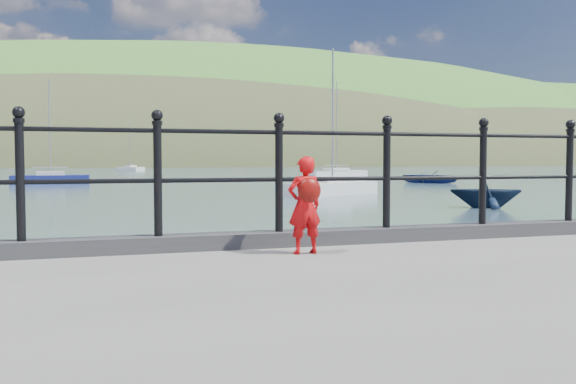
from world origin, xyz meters
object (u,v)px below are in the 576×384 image
object	(u,v)px
child	(305,204)
sailboat_deep	(130,169)
railing	(220,165)
launch_blue	(433,177)
launch_navy	(486,190)
sailboat_near	(332,189)
sailboat_far	(336,174)
sailboat_port	(51,180)

from	to	relation	value
child	sailboat_deep	distance (m)	103.28
railing	child	bearing A→B (deg)	-39.76
railing	launch_blue	world-z (taller)	railing
child	launch_navy	size ratio (longest dim) A/B	0.34
sailboat_near	sailboat_far	bearing A→B (deg)	41.19
sailboat_port	sailboat_far	distance (m)	31.88
sailboat_port	sailboat_near	distance (m)	25.68
child	sailboat_port	distance (m)	45.78
railing	launch_navy	bearing A→B (deg)	47.06
launch_navy	sailboat_port	distance (m)	35.33
railing	sailboat_port	bearing A→B (deg)	95.59
sailboat_port	sailboat_near	bearing A→B (deg)	-51.69
railing	child	xyz separation A→B (m)	(0.68, -0.57, -0.36)
sailboat_port	sailboat_near	world-z (taller)	sailboat_port
child	sailboat_deep	size ratio (longest dim) A/B	0.10
railing	sailboat_near	xyz separation A→B (m)	(10.95, 24.33, -1.48)
launch_blue	sailboat_port	size ratio (longest dim) A/B	0.58
child	sailboat_port	bearing A→B (deg)	-88.53
railing	sailboat_near	size ratio (longest dim) A/B	2.28
sailboat_port	sailboat_far	world-z (taller)	sailboat_far
sailboat_port	sailboat_far	xyz separation A→B (m)	(29.22, 12.77, 0.00)
railing	launch_blue	bearing A→B (deg)	56.38
railing	sailboat_port	size ratio (longest dim) A/B	2.17
sailboat_near	sailboat_port	bearing A→B (deg)	100.47
child	launch_blue	distance (m)	45.70
launch_blue	sailboat_far	distance (m)	19.73
sailboat_deep	sailboat_near	bearing A→B (deg)	-26.49
railing	sailboat_deep	world-z (taller)	sailboat_deep
launch_blue	sailboat_deep	xyz separation A→B (m)	(-20.43, 64.67, -0.16)
sailboat_far	launch_navy	bearing A→B (deg)	-123.61
sailboat_deep	railing	bearing A→B (deg)	-33.66
child	sailboat_deep	xyz separation A→B (m)	(4.13, 103.20, -1.12)
railing	sailboat_port	distance (m)	45.16
sailboat_port	sailboat_deep	world-z (taller)	sailboat_deep
child	sailboat_port	size ratio (longest dim) A/B	0.11
sailboat_near	sailboat_deep	xyz separation A→B (m)	(-6.14, 78.30, 0.00)
launch_blue	sailboat_deep	distance (m)	67.82
launch_navy	sailboat_near	bearing A→B (deg)	39.05
launch_blue	sailboat_deep	size ratio (longest dim) A/B	0.54
launch_blue	railing	bearing A→B (deg)	-152.26
launch_blue	sailboat_near	bearing A→B (deg)	-165.00
railing	sailboat_port	world-z (taller)	sailboat_port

